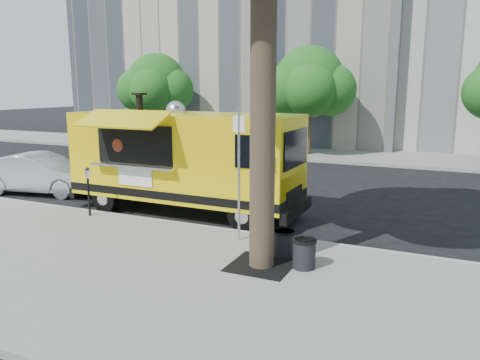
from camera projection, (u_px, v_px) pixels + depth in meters
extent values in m
plane|color=black|center=(211.00, 221.00, 12.74)|extent=(120.00, 120.00, 0.00)
cube|color=gray|center=(115.00, 270.00, 9.15)|extent=(60.00, 6.00, 0.15)
cube|color=#999993|center=(194.00, 227.00, 11.89)|extent=(60.00, 0.14, 0.16)
cube|color=gray|center=(330.00, 154.00, 24.79)|extent=(60.00, 5.00, 0.15)
cylinder|color=#33261C|center=(263.00, 97.00, 8.52)|extent=(0.48, 0.48, 6.50)
cube|color=black|center=(261.00, 265.00, 9.16)|extent=(1.20, 1.20, 0.02)
cylinder|color=#33261C|center=(158.00, 124.00, 27.49)|extent=(0.36, 0.36, 2.60)
sphere|color=#174E15|center=(156.00, 83.00, 27.03)|extent=(3.42, 3.42, 3.42)
cylinder|color=#33261C|center=(308.00, 129.00, 24.21)|extent=(0.36, 0.36, 2.60)
sphere|color=#174E15|center=(309.00, 82.00, 23.74)|extent=(3.60, 3.60, 3.60)
cylinder|color=silver|center=(239.00, 176.00, 10.41)|extent=(0.06, 0.06, 3.00)
cube|color=white|center=(239.00, 124.00, 10.18)|extent=(0.28, 0.02, 0.35)
cylinder|color=black|center=(89.00, 197.00, 12.61)|extent=(0.06, 0.06, 1.05)
cube|color=silver|center=(87.00, 174.00, 12.49)|extent=(0.10, 0.08, 0.22)
sphere|color=black|center=(87.00, 169.00, 12.47)|extent=(0.11, 0.11, 0.11)
cube|color=yellow|center=(185.00, 155.00, 13.28)|extent=(6.56, 2.28, 2.36)
cube|color=black|center=(186.00, 188.00, 13.47)|extent=(6.58, 2.30, 0.22)
cube|color=black|center=(297.00, 210.00, 12.14)|extent=(0.20, 2.10, 0.30)
cube|color=black|center=(96.00, 187.00, 14.90)|extent=(0.20, 2.10, 0.30)
cube|color=black|center=(296.00, 148.00, 11.85)|extent=(0.07, 1.77, 0.96)
cylinder|color=black|center=(244.00, 216.00, 11.77)|extent=(0.81, 0.29, 0.80)
cylinder|color=black|center=(270.00, 200.00, 13.42)|extent=(0.81, 0.29, 0.80)
cylinder|color=black|center=(106.00, 198.00, 13.60)|extent=(0.81, 0.29, 0.80)
cylinder|color=black|center=(144.00, 186.00, 15.24)|extent=(0.81, 0.29, 0.80)
cube|color=black|center=(136.00, 144.00, 12.65)|extent=(2.42, 0.20, 1.06)
cube|color=silver|center=(133.00, 166.00, 12.62)|extent=(2.62, 0.38, 0.06)
cube|color=yellow|center=(122.00, 119.00, 12.04)|extent=(2.52, 0.98, 0.42)
cube|color=white|center=(135.00, 177.00, 12.75)|extent=(1.11, 0.05, 0.50)
cylinder|color=black|center=(140.00, 103.00, 13.62)|extent=(0.20, 0.20, 0.55)
sphere|color=silver|center=(176.00, 111.00, 13.38)|extent=(0.56, 0.56, 0.56)
sphere|color=brown|center=(126.00, 144.00, 13.14)|extent=(0.84, 0.84, 0.84)
cylinder|color=#FF590C|center=(121.00, 150.00, 12.96)|extent=(0.34, 0.12, 0.34)
imported|color=silver|center=(41.00, 174.00, 15.91)|extent=(4.35, 2.20, 1.37)
cylinder|color=black|center=(284.00, 244.00, 9.59)|extent=(0.43, 0.43, 0.56)
cylinder|color=black|center=(284.00, 232.00, 9.54)|extent=(0.46, 0.46, 0.04)
cylinder|color=black|center=(304.00, 254.00, 8.99)|extent=(0.44, 0.44, 0.58)
cylinder|color=black|center=(305.00, 240.00, 8.94)|extent=(0.48, 0.48, 0.04)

